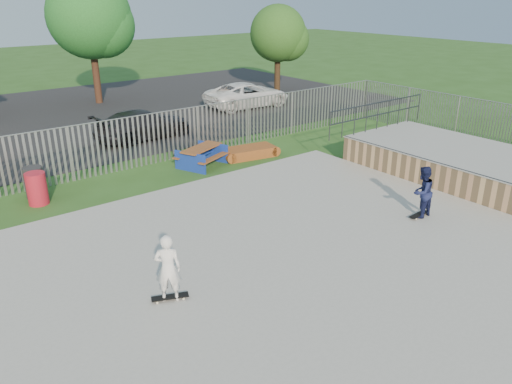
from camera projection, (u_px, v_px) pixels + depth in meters
ground at (268, 269)px, 12.25m from camera, size 120.00×120.00×0.00m
concrete_slab at (268, 266)px, 12.22m from camera, size 15.00×12.00×0.15m
quarter_pipe at (451, 161)px, 18.21m from camera, size 5.50×7.05×2.19m
fence at (201, 172)px, 15.80m from camera, size 26.04×16.02×2.00m
picnic_table at (202, 156)px, 19.30m from camera, size 2.23×2.06×0.76m
funbox at (249, 152)px, 20.44m from camera, size 2.16×1.34×0.40m
trash_bin_red at (37, 189)px, 15.79m from camera, size 0.63×0.63×1.04m
trash_bin_grey at (34, 182)px, 16.31m from camera, size 0.62×0.62×1.04m
parking_lot at (39, 121)px, 26.15m from camera, size 40.00×18.00×0.02m
car_dark at (143, 124)px, 22.77m from camera, size 4.68×2.23×1.32m
car_white at (247, 95)px, 29.04m from camera, size 5.19×2.60×1.41m
tree_mid at (89, 17)px, 28.53m from camera, size 4.78×4.78×7.38m
tree_right at (278, 34)px, 32.34m from camera, size 3.64×3.64×5.61m
skateboard_a at (419, 215)px, 14.72m from camera, size 0.81×0.24×0.08m
skateboard_b at (170, 298)px, 10.75m from camera, size 0.82×0.49×0.08m
skater_navy at (422, 192)px, 14.45m from camera, size 0.78×0.63×1.55m
skater_white at (168, 268)px, 10.47m from camera, size 0.68×0.62×1.55m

